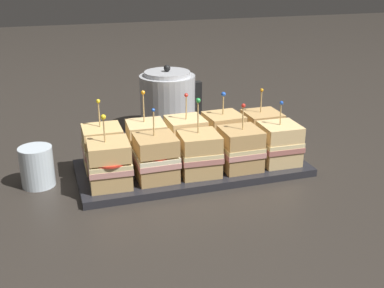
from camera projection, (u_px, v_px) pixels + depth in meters
name	position (u px, v px, depth m)	size (l,w,h in m)	color
ground_plane	(192.00, 171.00, 1.19)	(6.00, 6.00, 0.00)	#2D2823
serving_platter	(192.00, 168.00, 1.19)	(0.56, 0.24, 0.02)	#232328
sandwich_front_far_left	(109.00, 164.00, 1.06)	(0.10, 0.10, 0.17)	tan
sandwich_front_left	(156.00, 158.00, 1.09)	(0.09, 0.09, 0.17)	tan
sandwich_front_center	(200.00, 154.00, 1.12)	(0.10, 0.10, 0.18)	tan
sandwich_front_right	(240.00, 149.00, 1.15)	(0.09, 0.09, 0.16)	tan
sandwich_front_far_right	(279.00, 144.00, 1.18)	(0.10, 0.10, 0.16)	#DBB77A
sandwich_back_far_left	(103.00, 148.00, 1.15)	(0.10, 0.10, 0.17)	tan
sandwich_back_left	(146.00, 143.00, 1.18)	(0.10, 0.10, 0.18)	#DBB77A
sandwich_back_center	(187.00, 138.00, 1.21)	(0.10, 0.10, 0.17)	#DBB77A
sandwich_back_right	(223.00, 133.00, 1.24)	(0.10, 0.10, 0.16)	tan
sandwich_back_far_right	(262.00, 130.00, 1.27)	(0.09, 0.09, 0.16)	tan
kettle_steel	(168.00, 102.00, 1.45)	(0.19, 0.17, 0.20)	#B7BABF
drinking_glass	(37.00, 167.00, 1.10)	(0.08, 0.08, 0.09)	silver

